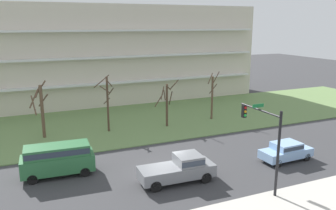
# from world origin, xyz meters

# --- Properties ---
(ground) EXTENTS (160.00, 160.00, 0.00)m
(ground) POSITION_xyz_m (0.00, 0.00, 0.00)
(ground) COLOR #38383A
(grass_lawn_strip) EXTENTS (80.00, 16.00, 0.08)m
(grass_lawn_strip) POSITION_xyz_m (0.00, 14.00, 0.04)
(grass_lawn_strip) COLOR #66844C
(grass_lawn_strip) RESTS_ON ground
(apartment_building) EXTENTS (47.82, 12.83, 13.52)m
(apartment_building) POSITION_xyz_m (0.00, 27.94, 6.76)
(apartment_building) COLOR beige
(apartment_building) RESTS_ON ground
(tree_far_left) EXTENTS (1.88, 2.10, 5.72)m
(tree_far_left) POSITION_xyz_m (-8.02, 12.06, 3.00)
(tree_far_left) COLOR brown
(tree_far_left) RESTS_ON ground
(tree_left) EXTENTS (1.89, 2.10, 5.83)m
(tree_left) POSITION_xyz_m (-1.61, 11.51, 3.24)
(tree_left) COLOR #4C3828
(tree_left) RESTS_ON ground
(tree_center) EXTENTS (2.39, 2.31, 5.28)m
(tree_center) POSITION_xyz_m (4.71, 10.79, 2.75)
(tree_center) COLOR #4C3828
(tree_center) RESTS_ON ground
(tree_right) EXTENTS (1.20, 1.10, 5.71)m
(tree_right) POSITION_xyz_m (10.72, 11.35, 2.86)
(tree_right) COLOR brown
(tree_right) RESTS_ON ground
(pickup_gray_near_left) EXTENTS (5.48, 2.23, 1.95)m
(pickup_gray_near_left) POSITION_xyz_m (0.20, -2.01, 1.02)
(pickup_gray_near_left) COLOR slate
(pickup_gray_near_left) RESTS_ON ground
(sedan_blue_center_left) EXTENTS (4.46, 1.95, 1.57)m
(sedan_blue_center_left) POSITION_xyz_m (9.88, -2.00, 0.87)
(sedan_blue_center_left) COLOR #8CB2E0
(sedan_blue_center_left) RESTS_ON ground
(van_green_center_right) EXTENTS (5.31, 2.31, 2.36)m
(van_green_center_right) POSITION_xyz_m (-7.64, 2.50, 1.40)
(van_green_center_right) COLOR #2D6B3D
(van_green_center_right) RESTS_ON ground
(traffic_signal_mast) EXTENTS (0.90, 4.16, 5.81)m
(traffic_signal_mast) POSITION_xyz_m (4.89, -5.20, 3.93)
(traffic_signal_mast) COLOR black
(traffic_signal_mast) RESTS_ON ground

